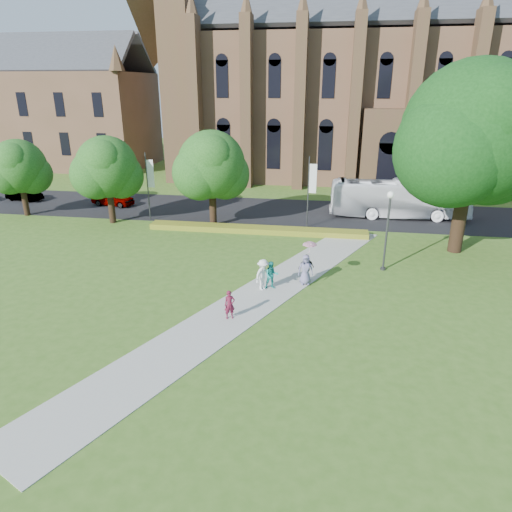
% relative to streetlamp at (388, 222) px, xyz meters
% --- Properties ---
extents(ground, '(160.00, 160.00, 0.00)m').
position_rel_streetlamp_xyz_m(ground, '(-7.50, -6.50, -3.30)').
color(ground, '#3C611D').
rests_on(ground, ground).
extents(road, '(160.00, 10.00, 0.02)m').
position_rel_streetlamp_xyz_m(road, '(-7.50, 13.50, -3.29)').
color(road, black).
rests_on(road, ground).
extents(footpath, '(15.58, 28.54, 0.04)m').
position_rel_streetlamp_xyz_m(footpath, '(-7.50, -5.50, -3.28)').
color(footpath, '#B2B2A8').
rests_on(footpath, ground).
extents(flower_hedge, '(18.00, 1.40, 0.45)m').
position_rel_streetlamp_xyz_m(flower_hedge, '(-9.50, 6.70, -3.07)').
color(flower_hedge, '#B29323').
rests_on(flower_hedge, ground).
extents(cathedral, '(52.60, 18.25, 28.00)m').
position_rel_streetlamp_xyz_m(cathedral, '(2.50, 33.23, 9.69)').
color(cathedral, brown).
rests_on(cathedral, ground).
extents(building_west, '(22.00, 14.00, 18.30)m').
position_rel_streetlamp_xyz_m(building_west, '(-41.50, 35.50, 5.91)').
color(building_west, brown).
rests_on(building_west, ground).
extents(streetlamp, '(0.44, 0.44, 5.24)m').
position_rel_streetlamp_xyz_m(streetlamp, '(0.00, 0.00, 0.00)').
color(streetlamp, '#38383D').
rests_on(streetlamp, ground).
extents(large_tree, '(9.60, 9.60, 13.20)m').
position_rel_streetlamp_xyz_m(large_tree, '(5.50, 4.50, 5.07)').
color(large_tree, '#332114').
rests_on(large_tree, ground).
extents(street_tree_0, '(5.20, 5.20, 7.50)m').
position_rel_streetlamp_xyz_m(street_tree_0, '(-22.50, 7.50, 1.58)').
color(street_tree_0, '#332114').
rests_on(street_tree_0, ground).
extents(street_tree_1, '(5.60, 5.60, 8.05)m').
position_rel_streetlamp_xyz_m(street_tree_1, '(-13.50, 8.00, 1.93)').
color(street_tree_1, '#332114').
rests_on(street_tree_1, ground).
extents(street_tree_2, '(4.80, 4.80, 6.95)m').
position_rel_streetlamp_xyz_m(street_tree_2, '(-31.50, 8.50, 1.23)').
color(street_tree_2, '#332114').
rests_on(street_tree_2, ground).
extents(banner_pole_0, '(0.70, 0.10, 6.00)m').
position_rel_streetlamp_xyz_m(banner_pole_0, '(-5.39, 8.70, 0.09)').
color(banner_pole_0, '#38383D').
rests_on(banner_pole_0, ground).
extents(banner_pole_1, '(0.70, 0.10, 6.00)m').
position_rel_streetlamp_xyz_m(banner_pole_1, '(-19.39, 8.70, 0.09)').
color(banner_pole_1, '#38383D').
rests_on(banner_pole_1, ground).
extents(tour_coach, '(12.40, 3.26, 3.43)m').
position_rel_streetlamp_xyz_m(tour_coach, '(2.49, 13.28, -1.56)').
color(tour_coach, silver).
rests_on(tour_coach, road).
extents(car_0, '(4.60, 2.51, 1.48)m').
position_rel_streetlamp_xyz_m(car_0, '(-25.18, 13.18, -2.53)').
color(car_0, gray).
rests_on(car_0, road).
extents(car_1, '(4.01, 1.87, 1.27)m').
position_rel_streetlamp_xyz_m(car_1, '(-35.24, 13.61, -2.64)').
color(car_1, gray).
rests_on(car_1, road).
extents(pedestrian_0, '(0.66, 0.57, 1.54)m').
position_rel_streetlamp_xyz_m(pedestrian_0, '(-8.53, -8.18, -2.49)').
color(pedestrian_0, maroon).
rests_on(pedestrian_0, footpath).
extents(pedestrian_1, '(0.99, 0.87, 1.70)m').
position_rel_streetlamp_xyz_m(pedestrian_1, '(-6.87, -4.18, -2.41)').
color(pedestrian_1, teal).
rests_on(pedestrian_1, footpath).
extents(pedestrian_2, '(1.24, 1.40, 1.88)m').
position_rel_streetlamp_xyz_m(pedestrian_2, '(-7.35, -4.39, -2.32)').
color(pedestrian_2, white).
rests_on(pedestrian_2, footpath).
extents(pedestrian_3, '(1.10, 0.85, 1.74)m').
position_rel_streetlamp_xyz_m(pedestrian_3, '(-4.92, -2.73, -2.39)').
color(pedestrian_3, black).
rests_on(pedestrian_3, footpath).
extents(pedestrian_4, '(0.99, 0.72, 1.87)m').
position_rel_streetlamp_xyz_m(pedestrian_4, '(-4.93, -3.18, -2.32)').
color(pedestrian_4, slate).
rests_on(pedestrian_4, footpath).
extents(parasol, '(0.91, 0.91, 0.74)m').
position_rel_streetlamp_xyz_m(parasol, '(-4.75, -3.08, -1.02)').
color(parasol, '#CF9298').
rests_on(parasol, pedestrian_4).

